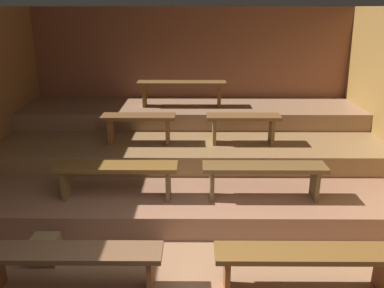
% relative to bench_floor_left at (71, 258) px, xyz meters
% --- Properties ---
extents(ground, '(6.95, 6.03, 0.08)m').
position_rel_bench_floor_left_xyz_m(ground, '(1.11, 2.10, -0.41)').
color(ground, '#9B6F4E').
extents(wall_back, '(6.95, 0.06, 2.64)m').
position_rel_bench_floor_left_xyz_m(wall_back, '(1.11, 4.74, 0.95)').
color(wall_back, brown).
rests_on(wall_back, ground).
extents(platform_lower, '(6.15, 3.85, 0.30)m').
position_rel_bench_floor_left_xyz_m(platform_lower, '(1.11, 2.79, -0.22)').
color(platform_lower, '#9A6A4F').
rests_on(platform_lower, ground).
extents(platform_middle, '(6.15, 2.66, 0.30)m').
position_rel_bench_floor_left_xyz_m(platform_middle, '(1.11, 3.38, 0.08)').
color(platform_middle, olive).
rests_on(platform_middle, platform_lower).
extents(platform_upper, '(6.15, 1.40, 0.30)m').
position_rel_bench_floor_left_xyz_m(platform_upper, '(1.11, 4.01, 0.38)').
color(platform_upper, '#956D50').
rests_on(platform_upper, platform_middle).
extents(bench_floor_left, '(1.73, 0.34, 0.45)m').
position_rel_bench_floor_left_xyz_m(bench_floor_left, '(0.00, 0.00, 0.00)').
color(bench_floor_left, brown).
rests_on(bench_floor_left, ground).
extents(bench_floor_right, '(1.73, 0.34, 0.45)m').
position_rel_bench_floor_left_xyz_m(bench_floor_right, '(2.22, 0.00, 0.00)').
color(bench_floor_right, brown).
rests_on(bench_floor_right, ground).
extents(bench_lower_left, '(1.55, 0.34, 0.45)m').
position_rel_bench_floor_left_xyz_m(bench_lower_left, '(0.18, 1.40, 0.29)').
color(bench_lower_left, brown).
rests_on(bench_lower_left, platform_lower).
extents(bench_lower_right, '(1.55, 0.34, 0.45)m').
position_rel_bench_floor_left_xyz_m(bench_lower_right, '(2.04, 1.40, 0.29)').
color(bench_lower_right, brown).
rests_on(bench_lower_right, platform_lower).
extents(bench_middle_left, '(1.13, 0.34, 0.45)m').
position_rel_bench_floor_left_xyz_m(bench_middle_left, '(0.30, 2.71, 0.58)').
color(bench_middle_left, brown).
rests_on(bench_middle_left, platform_middle).
extents(bench_middle_right, '(1.13, 0.34, 0.45)m').
position_rel_bench_floor_left_xyz_m(bench_middle_right, '(1.92, 2.71, 0.58)').
color(bench_middle_right, brown).
rests_on(bench_middle_right, platform_middle).
extents(bench_upper_center, '(1.60, 0.34, 0.45)m').
position_rel_bench_floor_left_xyz_m(bench_upper_center, '(0.93, 3.94, 0.89)').
color(bench_upper_center, brown).
rests_on(bench_upper_center, platform_upper).
extents(wooden_crate_floor, '(0.28, 0.28, 0.28)m').
position_rel_bench_floor_left_xyz_m(wooden_crate_floor, '(-0.45, 0.47, -0.23)').
color(wooden_crate_floor, olive).
rests_on(wooden_crate_floor, ground).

